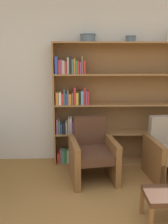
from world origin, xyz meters
TOP-DOWN VIEW (x-y plane):
  - wall_back at (0.00, 2.43)m, footprint 12.00×0.06m
  - bookshelf at (0.35, 2.26)m, footprint 2.37×0.30m
  - bowl_olive at (-0.08, 2.24)m, footprint 0.25×0.25m
  - bowl_cream at (0.59, 2.24)m, footprint 0.17×0.17m
  - armchair_leather at (-0.03, 1.68)m, footprint 0.73×0.77m
  - footstool at (0.65, 0.62)m, footprint 0.38×0.38m

SIDE VIEW (x-z plane):
  - footstool at x=0.65m, z-range 0.12..0.48m
  - armchair_leather at x=-0.03m, z-range -0.05..0.83m
  - bookshelf at x=0.35m, z-range -0.01..1.99m
  - wall_back at x=0.00m, z-range 0.00..2.75m
  - bowl_cream at x=0.59m, z-range 2.00..2.09m
  - bowl_olive at x=-0.08m, z-range 2.00..2.12m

